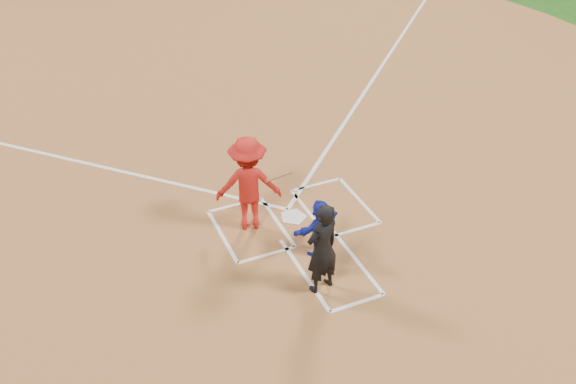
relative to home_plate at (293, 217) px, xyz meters
name	(u,v)px	position (x,y,z in m)	size (l,w,h in m)	color
ground	(293,218)	(0.00, 0.00, -0.02)	(120.00, 120.00, 0.00)	#1A4711
home_plate_dirt	(206,101)	(0.00, 6.00, -0.01)	(28.00, 28.00, 0.01)	brown
home_plate	(293,217)	(0.00, 0.00, 0.00)	(0.60, 0.60, 0.02)	silver
catcher	(320,228)	(-0.01, -1.24, 0.60)	(1.13, 0.36, 1.21)	#141FA4
umpire	(322,248)	(-0.42, -2.17, 0.92)	(0.68, 0.45, 1.86)	black
chalk_markings	(214,111)	(0.00, 5.29, -0.01)	(28.35, 17.32, 0.01)	white
batter_at_plate	(248,184)	(-0.93, 0.13, 1.02)	(1.73, 1.13, 2.05)	red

